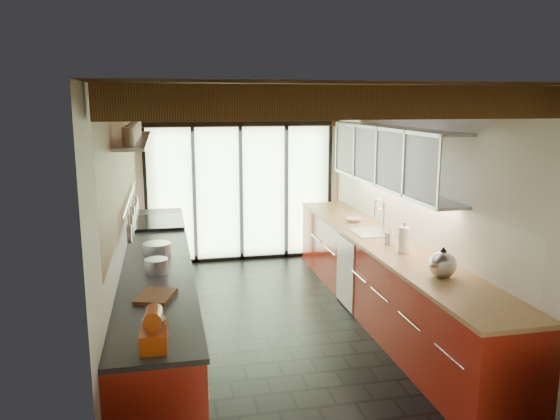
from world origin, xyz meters
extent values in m
plane|color=black|center=(0.00, 0.00, 0.00)|extent=(5.50, 5.50, 0.00)
plane|color=silver|center=(0.00, 2.75, 1.30)|extent=(3.20, 0.00, 3.20)
plane|color=silver|center=(0.00, -2.75, 1.30)|extent=(3.20, 0.00, 3.20)
plane|color=silver|center=(-1.60, 0.00, 1.30)|extent=(0.00, 5.50, 5.50)
plane|color=silver|center=(1.60, 0.00, 1.30)|extent=(0.00, 5.50, 5.50)
plane|color=#472814|center=(0.00, 0.00, 2.60)|extent=(5.50, 5.50, 0.00)
cube|color=#593316|center=(0.00, -2.25, 2.48)|extent=(3.14, 0.14, 0.22)
cube|color=#593316|center=(0.00, -1.35, 2.48)|extent=(3.14, 0.14, 0.22)
cube|color=#593316|center=(0.00, -0.45, 2.48)|extent=(3.14, 0.14, 0.22)
cube|color=#593316|center=(0.00, 0.45, 2.48)|extent=(3.14, 0.14, 0.22)
cube|color=#593316|center=(0.00, 1.35, 2.48)|extent=(3.14, 0.14, 0.22)
cube|color=#593316|center=(0.00, 2.25, 2.48)|extent=(3.14, 0.14, 0.22)
cube|color=brown|center=(0.00, 2.71, 2.35)|extent=(3.14, 0.06, 0.50)
plane|color=brown|center=(-1.57, 0.20, 1.98)|extent=(0.00, 4.90, 4.90)
plane|color=#C6EAAD|center=(0.00, 2.73, 1.08)|extent=(2.90, 0.00, 2.90)
cube|color=black|center=(-1.45, 2.72, 1.07)|extent=(0.05, 0.04, 2.15)
cube|color=black|center=(1.45, 2.72, 1.07)|extent=(0.05, 0.04, 2.15)
cube|color=black|center=(0.00, 2.69, 1.07)|extent=(0.06, 0.05, 2.15)
cube|color=black|center=(0.00, 2.69, 2.15)|extent=(2.90, 0.05, 0.06)
cylinder|color=#BA2E0E|center=(0.00, 2.67, 2.35)|extent=(0.34, 0.04, 0.34)
cylinder|color=beige|center=(0.00, 2.65, 2.35)|extent=(0.28, 0.02, 0.28)
cube|color=maroon|center=(-1.28, 0.00, 0.44)|extent=(0.65, 5.00, 0.88)
cube|color=black|center=(-1.28, 0.00, 0.90)|extent=(0.68, 5.00, 0.04)
cube|color=silver|center=(-1.28, 1.45, 0.44)|extent=(0.66, 0.90, 0.90)
cube|color=black|center=(-1.28, 1.45, 0.93)|extent=(0.65, 0.90, 0.06)
cube|color=maroon|center=(1.28, 0.00, 0.44)|extent=(0.65, 5.00, 0.88)
cube|color=#9E7A4C|center=(1.28, 0.00, 0.90)|extent=(0.68, 5.00, 0.04)
cube|color=white|center=(0.95, 0.40, 0.44)|extent=(0.02, 0.60, 0.84)
cube|color=silver|center=(1.28, 0.40, 0.93)|extent=(0.45, 0.52, 0.02)
cylinder|color=silver|center=(1.42, 0.40, 1.10)|extent=(0.02, 0.02, 0.34)
torus|color=silver|center=(1.36, 0.40, 1.27)|extent=(0.14, 0.02, 0.14)
plane|color=silver|center=(1.26, 0.30, 1.85)|extent=(0.00, 3.00, 3.00)
cube|color=#9EA0A5|center=(1.43, 0.30, 1.51)|extent=(0.34, 3.00, 0.03)
cube|color=#9EA0A5|center=(1.43, 0.30, 2.19)|extent=(0.34, 3.00, 0.03)
cylinder|color=silver|center=(-1.54, 0.30, 1.47)|extent=(0.02, 2.20, 0.02)
cube|color=silver|center=(-1.45, 0.20, 2.10)|extent=(0.28, 2.60, 0.03)
cylinder|color=silver|center=(-1.50, -0.60, 1.29)|extent=(0.04, 0.18, 0.18)
cylinder|color=silver|center=(-1.50, -0.25, 1.29)|extent=(0.04, 0.22, 0.22)
cylinder|color=silver|center=(-1.50, 0.10, 1.29)|extent=(0.04, 0.26, 0.26)
cylinder|color=silver|center=(-1.50, 0.45, 1.29)|extent=(0.04, 0.18, 0.18)
cylinder|color=silver|center=(-1.50, 0.80, 1.29)|extent=(0.04, 0.22, 0.22)
cube|color=#B53D0E|center=(-1.27, -2.25, 0.98)|extent=(0.19, 0.31, 0.13)
cylinder|color=#B53D0E|center=(-1.27, -2.27, 1.13)|extent=(0.13, 0.20, 0.12)
cylinder|color=silver|center=(-1.27, -2.20, 1.03)|extent=(0.16, 0.16, 0.13)
cylinder|color=silver|center=(-1.27, -0.68, 0.99)|extent=(0.23, 0.23, 0.14)
cylinder|color=silver|center=(-1.27, 0.01, 0.98)|extent=(0.37, 0.37, 0.11)
cube|color=brown|center=(-1.27, -1.34, 0.94)|extent=(0.36, 0.43, 0.03)
sphere|color=silver|center=(1.27, -1.32, 1.05)|extent=(0.33, 0.33, 0.25)
cone|color=black|center=(1.27, -1.32, 1.18)|extent=(0.12, 0.12, 0.07)
cylinder|color=silver|center=(1.27, -1.19, 1.06)|extent=(0.06, 0.10, 0.05)
cylinder|color=white|center=(1.27, -0.50, 1.06)|extent=(0.15, 0.15, 0.27)
cylinder|color=silver|center=(1.27, -0.50, 1.22)|extent=(0.03, 0.03, 0.05)
imported|color=silver|center=(1.27, -0.15, 1.02)|extent=(0.11, 0.12, 0.20)
imported|color=silver|center=(1.27, 1.03, 0.94)|extent=(0.25, 0.25, 0.05)
camera|label=1|loc=(-1.16, -5.65, 2.49)|focal=35.00mm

